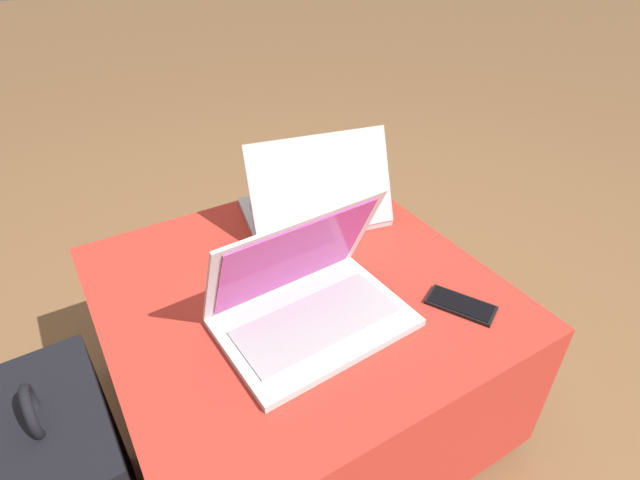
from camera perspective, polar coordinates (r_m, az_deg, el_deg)
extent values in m
plane|color=brown|center=(1.42, -2.18, -18.18)|extent=(14.00, 14.00, 0.00)
cube|color=maroon|center=(1.40, -2.20, -17.58)|extent=(0.79, 0.78, 0.05)
cube|color=#B22D23|center=(1.24, -2.42, -11.70)|extent=(0.82, 0.82, 0.37)
cube|color=silver|center=(1.02, -0.63, -9.38)|extent=(0.38, 0.27, 0.02)
cube|color=#9E9EA3|center=(1.01, -0.43, -9.21)|extent=(0.33, 0.16, 0.00)
cube|color=silver|center=(0.98, -3.07, -1.75)|extent=(0.37, 0.13, 0.23)
cube|color=#B23D93|center=(0.98, -2.93, -1.98)|extent=(0.33, 0.12, 0.21)
cube|color=#B7B7BC|center=(1.35, -0.85, 3.31)|extent=(0.40, 0.31, 0.02)
cube|color=#9E9EA3|center=(1.35, -0.93, 3.78)|extent=(0.34, 0.20, 0.00)
cube|color=#B7B7BC|center=(1.23, 0.20, 6.33)|extent=(0.37, 0.17, 0.23)
cube|color=#B23D93|center=(1.23, 0.13, 6.35)|extent=(0.33, 0.15, 0.20)
cube|color=black|center=(1.10, 15.80, -7.17)|extent=(0.12, 0.15, 0.01)
cube|color=black|center=(1.10, 15.84, -6.99)|extent=(0.11, 0.14, 0.00)
torus|color=black|center=(0.97, -29.99, -16.59)|extent=(0.02, 0.10, 0.10)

